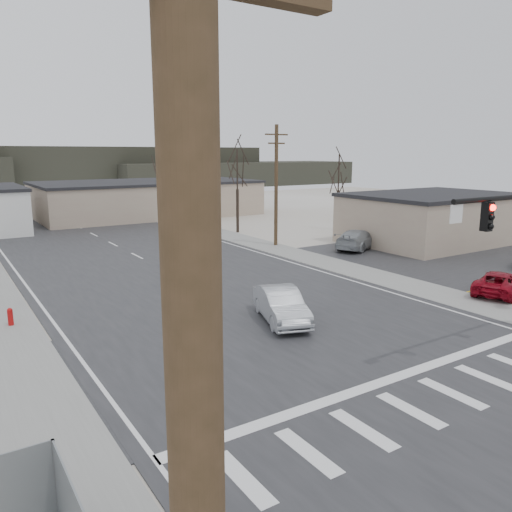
{
  "coord_description": "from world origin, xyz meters",
  "views": [
    {
      "loc": [
        -12.51,
        -16.15,
        7.73
      ],
      "look_at": [
        0.91,
        4.67,
        2.6
      ],
      "focal_mm": 35.0,
      "sensor_mm": 36.0,
      "label": 1
    }
  ],
  "objects_px": {
    "sedan_crossing": "(281,305)",
    "car_far_b": "(39,210)",
    "car_parked_red": "(500,283)",
    "car_parked_silver": "(358,239)",
    "fire_hydrant": "(10,317)",
    "car_far_a": "(53,211)"
  },
  "relations": [
    {
      "from": "sedan_crossing",
      "to": "car_far_b",
      "type": "xyz_separation_m",
      "value": [
        -2.0,
        50.05,
        -0.14
      ]
    },
    {
      "from": "car_parked_red",
      "to": "car_parked_silver",
      "type": "distance_m",
      "value": 14.28
    },
    {
      "from": "fire_hydrant",
      "to": "sedan_crossing",
      "type": "height_order",
      "value": "sedan_crossing"
    },
    {
      "from": "sedan_crossing",
      "to": "car_parked_silver",
      "type": "xyz_separation_m",
      "value": [
        15.66,
        11.14,
        0.01
      ]
    },
    {
      "from": "car_parked_silver",
      "to": "car_parked_red",
      "type": "bearing_deg",
      "value": 143.78
    },
    {
      "from": "car_far_b",
      "to": "car_parked_red",
      "type": "xyz_separation_m",
      "value": [
        14.86,
        -52.91,
        -0.01
      ]
    },
    {
      "from": "fire_hydrant",
      "to": "car_far_a",
      "type": "distance_m",
      "value": 41.3
    },
    {
      "from": "sedan_crossing",
      "to": "car_parked_silver",
      "type": "relative_size",
      "value": 0.86
    },
    {
      "from": "sedan_crossing",
      "to": "car_parked_silver",
      "type": "bearing_deg",
      "value": 54.63
    },
    {
      "from": "fire_hydrant",
      "to": "car_far_b",
      "type": "relative_size",
      "value": 0.23
    },
    {
      "from": "fire_hydrant",
      "to": "car_far_b",
      "type": "distance_m",
      "value": 44.76
    },
    {
      "from": "fire_hydrant",
      "to": "car_parked_silver",
      "type": "relative_size",
      "value": 0.16
    },
    {
      "from": "fire_hydrant",
      "to": "car_parked_silver",
      "type": "distance_m",
      "value": 26.82
    },
    {
      "from": "fire_hydrant",
      "to": "car_parked_red",
      "type": "xyz_separation_m",
      "value": [
        23.55,
        -9.0,
        0.22
      ]
    },
    {
      "from": "sedan_crossing",
      "to": "car_far_b",
      "type": "relative_size",
      "value": 1.26
    },
    {
      "from": "sedan_crossing",
      "to": "car_far_b",
      "type": "bearing_deg",
      "value": 111.48
    },
    {
      "from": "car_far_a",
      "to": "car_parked_red",
      "type": "distance_m",
      "value": 51.08
    },
    {
      "from": "car_far_a",
      "to": "sedan_crossing",
      "type": "bearing_deg",
      "value": 108.33
    },
    {
      "from": "car_parked_silver",
      "to": "car_far_a",
      "type": "bearing_deg",
      "value": 0.49
    },
    {
      "from": "car_parked_red",
      "to": "car_parked_silver",
      "type": "xyz_separation_m",
      "value": [
        2.8,
        14.0,
        0.16
      ]
    },
    {
      "from": "car_parked_red",
      "to": "fire_hydrant",
      "type": "bearing_deg",
      "value": 49.52
    },
    {
      "from": "car_far_a",
      "to": "car_parked_silver",
      "type": "bearing_deg",
      "value": 132.46
    }
  ]
}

